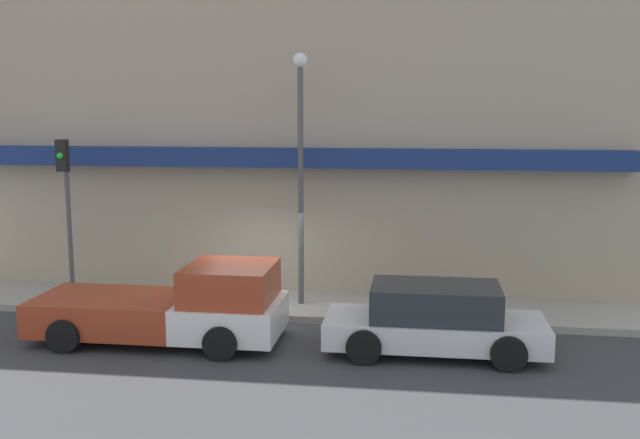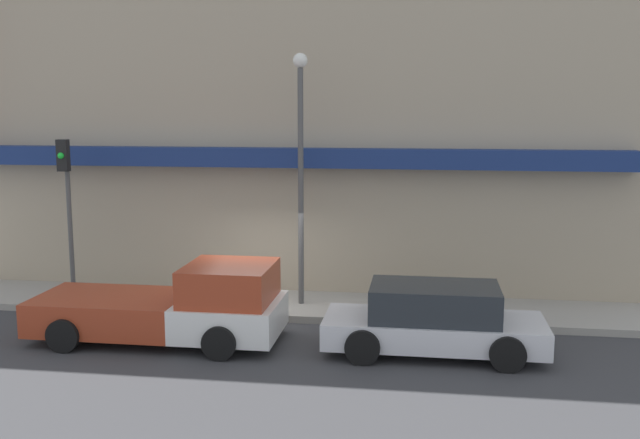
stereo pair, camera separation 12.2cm
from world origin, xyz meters
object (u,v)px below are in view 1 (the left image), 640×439
pickup_truck (176,307)px  street_lamp (301,152)px  traffic_light (66,191)px  parked_car (435,320)px  fire_hydrant (402,300)px

pickup_truck → street_lamp: bearing=52.3°
street_lamp → traffic_light: bearing=-176.1°
parked_car → fire_hydrant: (-0.73, 2.35, -0.22)m
fire_hydrant → traffic_light: (-8.56, 0.05, 2.51)m
street_lamp → traffic_light: (-5.99, -0.41, -1.02)m
parked_car → fire_hydrant: 2.47m
pickup_truck → fire_hydrant: size_ratio=8.62×
fire_hydrant → traffic_light: traffic_light is taller
fire_hydrant → street_lamp: size_ratio=0.10×
parked_car → traffic_light: bearing=166.8°
pickup_truck → parked_car: bearing=1.9°
pickup_truck → street_lamp: street_lamp is taller
pickup_truck → fire_hydrant: bearing=27.5°
parked_car → traffic_light: (-9.29, 2.40, 2.28)m
parked_car → fire_hydrant: size_ratio=7.20×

